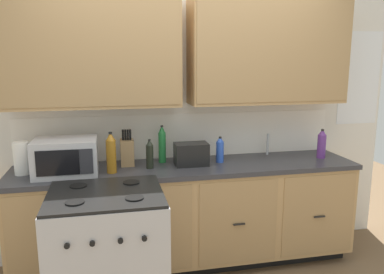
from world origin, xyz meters
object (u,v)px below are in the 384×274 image
(microwave, at_px, (66,157))
(bottle_dark, at_px, (150,154))
(bottle_violet, at_px, (322,144))
(paper_towel_roll, at_px, (21,158))
(bottle_blue, at_px, (220,150))
(stove_range, at_px, (108,258))
(bottle_green, at_px, (162,144))
(toaster, at_px, (191,154))
(bottle_amber, at_px, (111,153))
(knife_block, at_px, (127,152))

(microwave, distance_m, bottle_dark, 0.66)
(bottle_violet, height_order, bottle_dark, bottle_violet)
(paper_towel_roll, bearing_deg, bottle_blue, 0.65)
(microwave, distance_m, bottle_violet, 2.22)
(microwave, bearing_deg, paper_towel_roll, 168.38)
(stove_range, xyz_separation_m, bottle_green, (0.49, 0.78, 0.60))
(stove_range, bearing_deg, toaster, 41.49)
(bottle_green, bearing_deg, bottle_dark, -127.00)
(toaster, height_order, bottle_amber, bottle_amber)
(stove_range, distance_m, bottle_green, 1.10)
(bottle_violet, bearing_deg, paper_towel_roll, 179.29)
(toaster, distance_m, bottle_green, 0.28)
(toaster, distance_m, bottle_blue, 0.27)
(microwave, height_order, bottle_amber, bottle_amber)
(bottle_dark, relative_size, bottle_green, 0.75)
(microwave, relative_size, bottle_blue, 2.10)
(bottle_amber, bearing_deg, bottle_green, 27.96)
(toaster, relative_size, paper_towel_roll, 1.08)
(bottle_amber, relative_size, bottle_dark, 1.34)
(stove_range, height_order, bottle_blue, bottle_blue)
(stove_range, distance_m, toaster, 1.10)
(knife_block, bearing_deg, bottle_blue, -5.33)
(microwave, height_order, knife_block, knife_block)
(stove_range, xyz_separation_m, paper_towel_roll, (-0.63, 0.65, 0.57))
(microwave, distance_m, paper_towel_roll, 0.35)
(knife_block, relative_size, paper_towel_roll, 1.19)
(bottle_green, height_order, bottle_blue, bottle_green)
(bottle_dark, xyz_separation_m, bottle_green, (0.13, 0.17, 0.04))
(toaster, distance_m, knife_block, 0.54)
(toaster, bearing_deg, bottle_dark, -175.98)
(bottle_green, bearing_deg, stove_range, -122.10)
(paper_towel_roll, xyz_separation_m, bottle_dark, (0.99, -0.04, -0.01))
(bottle_amber, bearing_deg, bottle_violet, 2.33)
(stove_range, bearing_deg, bottle_blue, 34.41)
(knife_block, bearing_deg, toaster, -11.92)
(bottle_amber, height_order, bottle_green, bottle_amber)
(paper_towel_roll, xyz_separation_m, bottle_green, (1.12, 0.12, 0.03))
(knife_block, relative_size, bottle_green, 0.95)
(microwave, relative_size, paper_towel_roll, 1.85)
(stove_range, xyz_separation_m, knife_block, (0.18, 0.75, 0.56))
(stove_range, distance_m, bottle_amber, 0.81)
(bottle_amber, height_order, bottle_dark, bottle_amber)
(paper_towel_roll, height_order, bottle_violet, bottle_violet)
(bottle_blue, bearing_deg, bottle_amber, -172.25)
(bottle_violet, distance_m, bottle_green, 1.45)
(stove_range, relative_size, toaster, 3.39)
(bottle_violet, distance_m, bottle_dark, 1.57)
(knife_block, relative_size, bottle_violet, 1.16)
(toaster, relative_size, bottle_green, 0.85)
(paper_towel_roll, distance_m, bottle_amber, 0.69)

